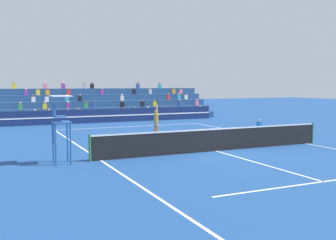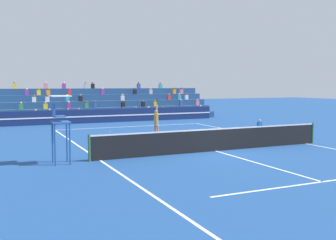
{
  "view_description": "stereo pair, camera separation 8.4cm",
  "coord_description": "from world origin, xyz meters",
  "views": [
    {
      "loc": [
        -9.66,
        -15.49,
        3.08
      ],
      "look_at": [
        -0.37,
        4.56,
        1.1
      ],
      "focal_mm": 42.0,
      "sensor_mm": 36.0,
      "label": 1
    },
    {
      "loc": [
        -9.58,
        -15.53,
        3.08
      ],
      "look_at": [
        -0.37,
        4.56,
        1.1
      ],
      "focal_mm": 42.0,
      "sensor_mm": 36.0,
      "label": 2
    }
  ],
  "objects": [
    {
      "name": "bleacher_stand",
      "position": [
        0.0,
        19.67,
        1.02
      ],
      "size": [
        20.11,
        4.75,
        3.38
      ],
      "color": "navy",
      "rests_on": "ground"
    },
    {
      "name": "ball_kid_courtside",
      "position": [
        6.48,
        5.13,
        0.33
      ],
      "size": [
        0.3,
        0.36,
        0.84
      ],
      "color": "black",
      "rests_on": "ground"
    },
    {
      "name": "court_lines",
      "position": [
        0.0,
        0.0,
        0.0
      ],
      "size": [
        11.1,
        23.9,
        0.01
      ],
      "color": "white",
      "rests_on": "ground"
    },
    {
      "name": "tennis_ball",
      "position": [
        -2.47,
        8.98,
        0.03
      ],
      "size": [
        0.07,
        0.07,
        0.07
      ],
      "primitive_type": "sphere",
      "color": "#C6DB33",
      "rests_on": "ground"
    },
    {
      "name": "tennis_player",
      "position": [
        -1.21,
        4.28,
        0.99
      ],
      "size": [
        0.67,
        1.04,
        2.43
      ],
      "color": "#9E7051",
      "rests_on": "ground"
    },
    {
      "name": "umpire_chair",
      "position": [
        -7.09,
        -0.0,
        1.72
      ],
      "size": [
        0.76,
        0.84,
        2.67
      ],
      "color": "#285699",
      "rests_on": "ground"
    },
    {
      "name": "tennis_net",
      "position": [
        0.0,
        0.0,
        0.54
      ],
      "size": [
        12.0,
        0.1,
        1.1
      ],
      "color": "#2D6B38",
      "rests_on": "ground"
    },
    {
      "name": "sponsor_banner_wall",
      "position": [
        0.0,
        15.87,
        0.55
      ],
      "size": [
        18.0,
        0.26,
        1.1
      ],
      "color": "navy",
      "rests_on": "ground"
    },
    {
      "name": "ground_plane",
      "position": [
        0.0,
        0.0,
        0.0
      ],
      "size": [
        120.0,
        120.0,
        0.0
      ],
      "primitive_type": "plane",
      "color": "navy"
    }
  ]
}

